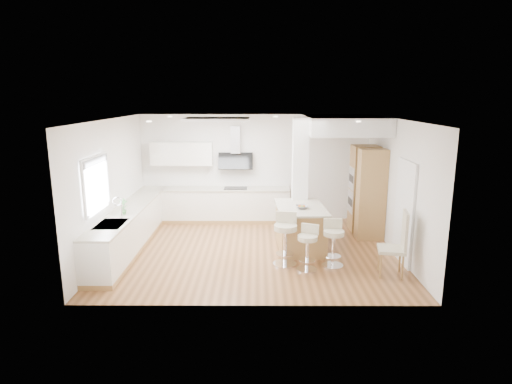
{
  "coord_description": "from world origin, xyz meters",
  "views": [
    {
      "loc": [
        0.08,
        -8.74,
        3.26
      ],
      "look_at": [
        0.04,
        0.4,
        1.2
      ],
      "focal_mm": 30.0,
      "sensor_mm": 36.0,
      "label": 1
    }
  ],
  "objects_px": {
    "peninsula": "(300,227)",
    "dining_chair": "(398,242)",
    "bar_stool_a": "(285,236)",
    "bar_stool_c": "(333,241)",
    "bar_stool_b": "(308,245)"
  },
  "relations": [
    {
      "from": "peninsula",
      "to": "bar_stool_c",
      "type": "bearing_deg",
      "value": -64.8
    },
    {
      "from": "bar_stool_a",
      "to": "bar_stool_b",
      "type": "xyz_separation_m",
      "value": [
        0.41,
        -0.26,
        -0.09
      ]
    },
    {
      "from": "peninsula",
      "to": "bar_stool_a",
      "type": "height_order",
      "value": "bar_stool_a"
    },
    {
      "from": "peninsula",
      "to": "bar_stool_a",
      "type": "relative_size",
      "value": 1.52
    },
    {
      "from": "bar_stool_a",
      "to": "dining_chair",
      "type": "distance_m",
      "value": 2.1
    },
    {
      "from": "bar_stool_c",
      "to": "bar_stool_b",
      "type": "bearing_deg",
      "value": -159.52
    },
    {
      "from": "bar_stool_a",
      "to": "bar_stool_c",
      "type": "height_order",
      "value": "bar_stool_a"
    },
    {
      "from": "bar_stool_b",
      "to": "bar_stool_a",
      "type": "bearing_deg",
      "value": 171.42
    },
    {
      "from": "bar_stool_b",
      "to": "dining_chair",
      "type": "distance_m",
      "value": 1.65
    },
    {
      "from": "peninsula",
      "to": "bar_stool_b",
      "type": "distance_m",
      "value": 1.22
    },
    {
      "from": "bar_stool_a",
      "to": "dining_chair",
      "type": "bearing_deg",
      "value": -5.65
    },
    {
      "from": "bar_stool_b",
      "to": "bar_stool_c",
      "type": "height_order",
      "value": "bar_stool_c"
    },
    {
      "from": "bar_stool_a",
      "to": "bar_stool_b",
      "type": "relative_size",
      "value": 1.19
    },
    {
      "from": "peninsula",
      "to": "dining_chair",
      "type": "relative_size",
      "value": 1.28
    },
    {
      "from": "peninsula",
      "to": "bar_stool_b",
      "type": "relative_size",
      "value": 1.8
    }
  ]
}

